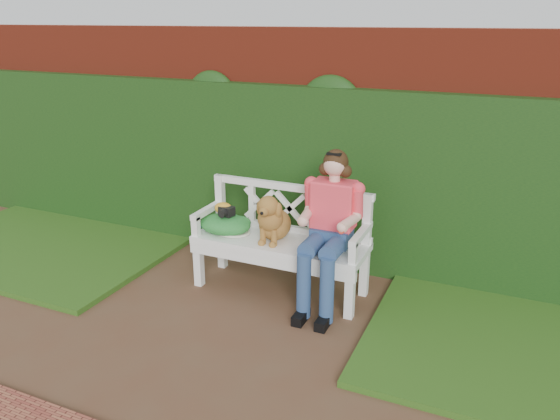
% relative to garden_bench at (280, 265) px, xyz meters
% --- Properties ---
extents(ground, '(60.00, 60.00, 0.00)m').
position_rel_garden_bench_xyz_m(ground, '(-0.21, -0.99, -0.24)').
color(ground, '#543221').
extents(brick_wall, '(10.00, 0.30, 2.20)m').
position_rel_garden_bench_xyz_m(brick_wall, '(-0.21, 0.91, 0.86)').
color(brick_wall, maroon).
rests_on(brick_wall, ground).
extents(ivy_hedge, '(10.00, 0.18, 1.70)m').
position_rel_garden_bench_xyz_m(ivy_hedge, '(-0.21, 0.69, 0.61)').
color(ivy_hedge, '#204513').
rests_on(ivy_hedge, ground).
extents(grass_left, '(2.60, 2.00, 0.05)m').
position_rel_garden_bench_xyz_m(grass_left, '(-2.61, -0.09, -0.21)').
color(grass_left, '#234719').
rests_on(grass_left, ground).
extents(grass_right, '(2.60, 2.00, 0.05)m').
position_rel_garden_bench_xyz_m(grass_right, '(2.19, -0.09, -0.21)').
color(grass_right, '#234719').
rests_on(grass_right, ground).
extents(garden_bench, '(1.63, 0.74, 0.48)m').
position_rel_garden_bench_xyz_m(garden_bench, '(0.00, 0.00, 0.00)').
color(garden_bench, white).
rests_on(garden_bench, ground).
extents(seated_woman, '(0.58, 0.74, 1.24)m').
position_rel_garden_bench_xyz_m(seated_woman, '(0.46, -0.02, 0.38)').
color(seated_woman, '#F62D3E').
rests_on(seated_woman, ground).
extents(dog, '(0.35, 0.44, 0.43)m').
position_rel_garden_bench_xyz_m(dog, '(-0.04, -0.03, 0.46)').
color(dog, olive).
rests_on(dog, garden_bench).
extents(tennis_racket, '(0.62, 0.29, 0.03)m').
position_rel_garden_bench_xyz_m(tennis_racket, '(-0.47, -0.03, 0.25)').
color(tennis_racket, white).
rests_on(tennis_racket, garden_bench).
extents(green_bag, '(0.54, 0.47, 0.16)m').
position_rel_garden_bench_xyz_m(green_bag, '(-0.51, -0.04, 0.32)').
color(green_bag, '#26761B').
rests_on(green_bag, garden_bench).
extents(camera_item, '(0.14, 0.12, 0.08)m').
position_rel_garden_bench_xyz_m(camera_item, '(-0.50, -0.04, 0.44)').
color(camera_item, black).
rests_on(camera_item, green_bag).
extents(baseball_glove, '(0.17, 0.12, 0.11)m').
position_rel_garden_bench_xyz_m(baseball_glove, '(-0.54, -0.01, 0.45)').
color(baseball_glove, gold).
rests_on(baseball_glove, green_bag).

